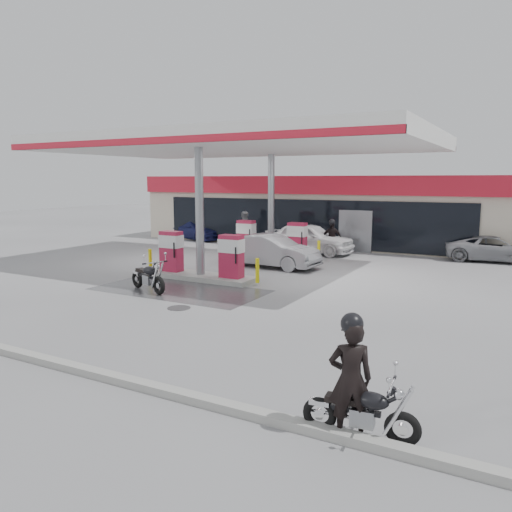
{
  "coord_description": "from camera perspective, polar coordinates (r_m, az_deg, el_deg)",
  "views": [
    {
      "loc": [
        10.98,
        -13.6,
        3.81
      ],
      "look_at": [
        2.85,
        1.26,
        1.2
      ],
      "focal_mm": 35.0,
      "sensor_mm": 36.0,
      "label": 1
    }
  ],
  "objects": [
    {
      "name": "ground",
      "position": [
        17.89,
        -10.01,
        -3.67
      ],
      "size": [
        90.0,
        90.0,
        0.0
      ],
      "primitive_type": "plane",
      "color": "gray",
      "rests_on": "ground"
    },
    {
      "name": "wet_patch",
      "position": [
        17.59,
        -8.74,
        -3.85
      ],
      "size": [
        6.0,
        3.0,
        0.0
      ],
      "primitive_type": "cube",
      "color": "#4C4C4F",
      "rests_on": "ground"
    },
    {
      "name": "drain_cover",
      "position": [
        15.16,
        -8.81,
        -5.89
      ],
      "size": [
        0.7,
        0.7,
        0.01
      ],
      "primitive_type": "cylinder",
      "color": "#38383A",
      "rests_on": "ground"
    },
    {
      "name": "store_building",
      "position": [
        31.56,
        8.32,
        5.39
      ],
      "size": [
        22.0,
        8.22,
        4.0
      ],
      "color": "beige",
      "rests_on": "ground"
    },
    {
      "name": "canopy",
      "position": [
        21.65,
        -1.91,
        12.62
      ],
      "size": [
        16.0,
        10.02,
        5.51
      ],
      "color": "silver",
      "rests_on": "ground"
    },
    {
      "name": "pump_island_near",
      "position": [
        19.33,
        -6.37,
        -0.52
      ],
      "size": [
        5.14,
        1.3,
        1.78
      ],
      "color": "#9E9E99",
      "rests_on": "ground"
    },
    {
      "name": "pump_island_far",
      "position": [
        24.43,
        1.72,
        1.46
      ],
      "size": [
        5.14,
        1.3,
        1.78
      ],
      "color": "#9E9E99",
      "rests_on": "ground"
    },
    {
      "name": "main_motorcycle",
      "position": [
        7.86,
        12.05,
        -17.15
      ],
      "size": [
        1.76,
        0.67,
        0.9
      ],
      "rotation": [
        0.0,
        0.0,
        0.11
      ],
      "color": "black",
      "rests_on": "ground"
    },
    {
      "name": "biker_main",
      "position": [
        7.69,
        10.74,
        -13.68
      ],
      "size": [
        0.78,
        0.68,
        1.79
      ],
      "primitive_type": "imported",
      "rotation": [
        0.0,
        0.0,
        3.61
      ],
      "color": "black",
      "rests_on": "ground"
    },
    {
      "name": "parked_motorcycle",
      "position": [
        17.47,
        -12.2,
        -2.43
      ],
      "size": [
        2.03,
        1.08,
        1.08
      ],
      "rotation": [
        0.0,
        0.0,
        -0.35
      ],
      "color": "black",
      "rests_on": "ground"
    },
    {
      "name": "sedan_white",
      "position": [
        25.95,
        6.08,
        2.03
      ],
      "size": [
        4.71,
        2.02,
        1.58
      ],
      "primitive_type": "imported",
      "rotation": [
        0.0,
        0.0,
        1.54
      ],
      "color": "white",
      "rests_on": "ground"
    },
    {
      "name": "attendant",
      "position": [
        28.29,
        -1.21,
        3.08
      ],
      "size": [
        0.94,
        1.11,
        2.03
      ],
      "primitive_type": "imported",
      "rotation": [
        0.0,
        0.0,
        1.38
      ],
      "color": "slate",
      "rests_on": "ground"
    },
    {
      "name": "hatchback_silver",
      "position": [
        21.76,
        1.71,
        0.58
      ],
      "size": [
        4.42,
        1.75,
        1.43
      ],
      "primitive_type": "imported",
      "rotation": [
        0.0,
        0.0,
        1.52
      ],
      "color": "gray",
      "rests_on": "ground"
    },
    {
      "name": "parked_car_left",
      "position": [
        32.3,
        -6.97,
        3.07
      ],
      "size": [
        4.79,
        3.0,
        1.29
      ],
      "primitive_type": "imported",
      "rotation": [
        0.0,
        0.0,
        1.28
      ],
      "color": "#171B4E",
      "rests_on": "ground"
    },
    {
      "name": "parked_car_right",
      "position": [
        25.84,
        25.61,
        0.76
      ],
      "size": [
        4.52,
        2.48,
        1.2
      ],
      "primitive_type": "imported",
      "rotation": [
        0.0,
        0.0,
        1.69
      ],
      "color": "#93949A",
      "rests_on": "ground"
    },
    {
      "name": "biker_walking",
      "position": [
        25.5,
        8.64,
        2.02
      ],
      "size": [
        1.09,
        0.81,
        1.73
      ],
      "primitive_type": "imported",
      "rotation": [
        0.0,
        0.0,
        0.44
      ],
      "color": "black",
      "rests_on": "ground"
    }
  ]
}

